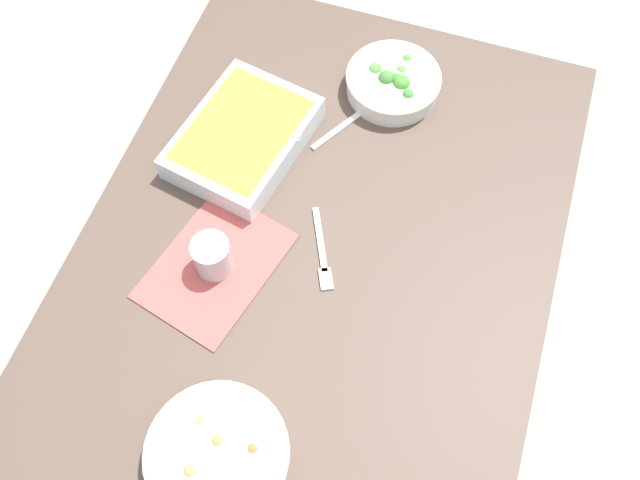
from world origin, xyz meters
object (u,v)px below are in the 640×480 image
Objects in this scene: baking_dish at (243,137)px; fork_on_table at (322,254)px; stew_bowl at (218,455)px; broccoli_bowl at (393,82)px; spoon_by_stew at (202,440)px; spoon_by_broccoli at (352,119)px; drink_cup at (213,258)px.

baking_dish is 2.01× the size of fork_on_table.
broccoli_bowl reaches higher than stew_bowl.
baking_dish reaches higher than spoon_by_stew.
stew_bowl is at bearing -162.34° from baking_dish.
spoon_by_broccoli is 0.33m from fork_on_table.
stew_bowl and baking_dish have the same top height.
broccoli_bowl is at bearing -2.48° from fork_on_table.
drink_cup is at bearing 23.73° from stew_bowl.
baking_dish is at bearing 14.56° from spoon_by_stew.
baking_dish is at bearing 9.92° from drink_cup.
drink_cup is at bearing -170.08° from baking_dish.
spoon_by_broccoli is (0.72, -0.04, 0.00)m from spoon_by_stew.
broccoli_bowl reaches higher than spoon_by_broccoli.
stew_bowl is 1.42× the size of spoon_by_stew.
baking_dish is at bearing 17.66° from stew_bowl.
spoon_by_broccoli is at bearing -0.16° from stew_bowl.
drink_cup reaches higher than baking_dish.
spoon_by_broccoli is at bearing 150.04° from broccoli_bowl.
drink_cup reaches higher than stew_bowl.
drink_cup is (-0.51, 0.20, 0.01)m from broccoli_bowl.
spoon_by_stew is (0.02, 0.04, -0.03)m from stew_bowl.
drink_cup is 0.33m from spoon_by_stew.
spoon_by_broccoli reaches higher than fork_on_table.
baking_dish is at bearing 51.18° from fork_on_table.
broccoli_bowl is 0.83m from spoon_by_stew.
spoon_by_broccoli is (0.14, -0.19, -0.03)m from baking_dish.
baking_dish is 1.99× the size of spoon_by_stew.
fork_on_table is at bearing -11.76° from spoon_by_stew.
broccoli_bowl is 0.61× the size of baking_dish.
stew_bowl is at bearing 174.10° from fork_on_table.
drink_cup is 0.21m from fork_on_table.
drink_cup is 0.51× the size of spoon_by_stew.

